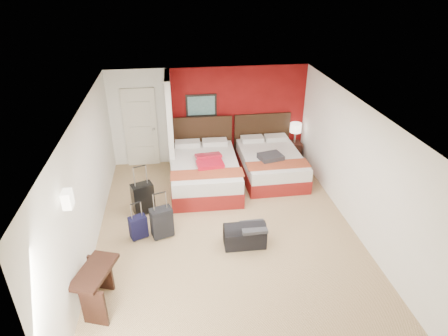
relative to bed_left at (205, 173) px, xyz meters
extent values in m
plane|color=tan|center=(0.26, -1.86, -0.33)|extent=(6.50, 6.50, 0.00)
cube|color=white|center=(0.26, 1.39, 0.92)|extent=(5.00, 0.04, 2.50)
cube|color=white|center=(-2.24, -1.86, 0.92)|extent=(0.04, 6.50, 2.50)
cube|color=black|center=(0.06, 1.33, 1.22)|extent=(0.78, 0.03, 0.58)
cube|color=white|center=(-2.12, -3.36, 1.57)|extent=(0.12, 0.20, 0.24)
cube|color=maroon|center=(1.01, 1.37, 0.92)|extent=(3.50, 0.04, 2.50)
cube|color=silver|center=(-0.74, 0.75, 0.92)|extent=(0.12, 1.20, 2.50)
cube|color=silver|center=(-1.49, 1.34, 0.69)|extent=(0.82, 0.06, 2.05)
cube|color=silver|center=(0.00, 0.00, 0.00)|extent=(1.59, 2.24, 0.66)
cube|color=silver|center=(1.66, 0.26, -0.03)|extent=(1.45, 2.05, 0.61)
cube|color=#B30F24|center=(0.10, -0.10, 0.38)|extent=(0.67, 0.87, 0.10)
cube|color=#323136|center=(1.56, -0.04, 0.34)|extent=(0.61, 0.54, 0.13)
cube|color=black|center=(2.50, 1.09, -0.08)|extent=(0.36, 0.36, 0.50)
cylinder|color=silver|center=(2.50, 1.09, 0.44)|extent=(0.38, 0.38, 0.53)
cube|color=black|center=(-1.39, -0.95, -0.01)|extent=(0.50, 0.41, 0.65)
cube|color=black|center=(-0.99, -1.83, -0.04)|extent=(0.46, 0.36, 0.59)
cube|color=black|center=(-1.44, -1.82, -0.11)|extent=(0.37, 0.31, 0.45)
cube|color=black|center=(0.53, -2.30, -0.14)|extent=(0.78, 0.42, 0.39)
cube|color=#343439|center=(0.68, -2.35, 0.09)|extent=(0.47, 0.40, 0.06)
cube|color=black|center=(-1.94, -3.43, 0.02)|extent=(0.67, 0.93, 0.70)
camera|label=1|loc=(-0.63, -7.97, 4.34)|focal=30.96mm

